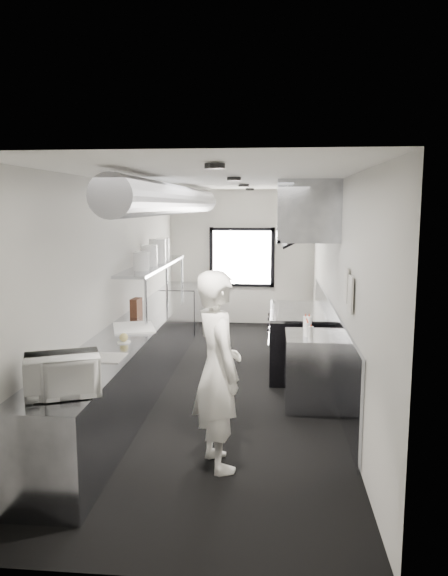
% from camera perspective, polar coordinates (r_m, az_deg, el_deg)
% --- Properties ---
extents(floor, '(3.00, 8.00, 0.01)m').
position_cam_1_polar(floor, '(7.66, 0.05, -10.10)').
color(floor, black).
rests_on(floor, ground).
extents(ceiling, '(3.00, 8.00, 0.01)m').
position_cam_1_polar(ceiling, '(7.25, 0.05, 11.33)').
color(ceiling, white).
rests_on(ceiling, wall_back).
extents(wall_back, '(3.00, 0.02, 2.80)m').
position_cam_1_polar(wall_back, '(11.29, 1.91, 3.27)').
color(wall_back, beige).
rests_on(wall_back, floor).
extents(wall_front, '(3.00, 0.02, 2.80)m').
position_cam_1_polar(wall_front, '(3.45, -6.12, -9.37)').
color(wall_front, beige).
rests_on(wall_front, floor).
extents(wall_left, '(0.02, 8.00, 2.80)m').
position_cam_1_polar(wall_left, '(7.61, -11.27, 0.47)').
color(wall_left, beige).
rests_on(wall_left, floor).
extents(wall_right, '(0.02, 8.00, 2.80)m').
position_cam_1_polar(wall_right, '(7.34, 11.79, 0.16)').
color(wall_right, beige).
rests_on(wall_right, floor).
extents(wall_cladding, '(0.03, 5.50, 1.10)m').
position_cam_1_polar(wall_cladding, '(7.80, 11.20, -5.70)').
color(wall_cladding, '#91969E').
rests_on(wall_cladding, wall_right).
extents(hvac_duct, '(0.40, 6.40, 0.40)m').
position_cam_1_polar(hvac_duct, '(7.74, -4.91, 9.28)').
color(hvac_duct, gray).
rests_on(hvac_duct, ceiling).
extents(service_window, '(1.36, 0.05, 1.25)m').
position_cam_1_polar(service_window, '(11.25, 1.90, 3.25)').
color(service_window, white).
rests_on(service_window, wall_back).
extents(exhaust_hood, '(0.81, 2.20, 0.88)m').
position_cam_1_polar(exhaust_hood, '(7.93, 8.52, 8.05)').
color(exhaust_hood, '#91969E').
rests_on(exhaust_hood, ceiling).
extents(prep_counter, '(0.70, 6.00, 0.90)m').
position_cam_1_polar(prep_counter, '(7.24, -9.50, -7.60)').
color(prep_counter, '#91969E').
rests_on(prep_counter, floor).
extents(pass_shelf, '(0.45, 3.00, 0.68)m').
position_cam_1_polar(pass_shelf, '(8.47, -7.38, 2.31)').
color(pass_shelf, '#91969E').
rests_on(pass_shelf, prep_counter).
extents(range, '(0.88, 1.60, 0.94)m').
position_cam_1_polar(range, '(8.17, 7.80, -5.53)').
color(range, black).
rests_on(range, floor).
extents(bottle_station, '(0.65, 0.80, 0.90)m').
position_cam_1_polar(bottle_station, '(6.84, 9.25, -8.57)').
color(bottle_station, '#91969E').
rests_on(bottle_station, floor).
extents(far_work_table, '(0.70, 1.20, 0.90)m').
position_cam_1_polar(far_work_table, '(10.76, -4.50, -2.13)').
color(far_work_table, '#91969E').
rests_on(far_work_table, floor).
extents(notice_sheet_a, '(0.02, 0.28, 0.38)m').
position_cam_1_polar(notice_sheet_a, '(6.13, 12.81, 0.35)').
color(notice_sheet_a, beige).
rests_on(notice_sheet_a, wall_right).
extents(notice_sheet_b, '(0.02, 0.28, 0.38)m').
position_cam_1_polar(notice_sheet_b, '(5.80, 13.23, -0.64)').
color(notice_sheet_b, beige).
rests_on(notice_sheet_b, wall_right).
extents(line_cook, '(0.70, 0.81, 1.89)m').
position_cam_1_polar(line_cook, '(5.11, -0.65, -8.66)').
color(line_cook, white).
rests_on(line_cook, floor).
extents(microwave, '(0.68, 0.61, 0.34)m').
position_cam_1_polar(microwave, '(4.76, -16.71, -8.79)').
color(microwave, silver).
rests_on(microwave, prep_counter).
extents(deli_tub_a, '(0.18, 0.18, 0.11)m').
position_cam_1_polar(deli_tub_a, '(5.11, -17.21, -8.93)').
color(deli_tub_a, beige).
rests_on(deli_tub_a, prep_counter).
extents(deli_tub_b, '(0.18, 0.18, 0.10)m').
position_cam_1_polar(deli_tub_b, '(5.21, -17.80, -8.66)').
color(deli_tub_b, beige).
rests_on(deli_tub_b, prep_counter).
extents(newspaper, '(0.31, 0.38, 0.01)m').
position_cam_1_polar(newspaper, '(5.77, -12.03, -7.22)').
color(newspaper, white).
rests_on(newspaper, prep_counter).
extents(small_plate, '(0.17, 0.17, 0.01)m').
position_cam_1_polar(small_plate, '(6.37, -10.55, -5.64)').
color(small_plate, white).
rests_on(small_plate, prep_counter).
extents(pastry, '(0.10, 0.10, 0.10)m').
position_cam_1_polar(pastry, '(6.35, -10.56, -5.15)').
color(pastry, '#D2C16E').
rests_on(pastry, small_plate).
extents(cutting_board, '(0.69, 0.80, 0.02)m').
position_cam_1_polar(cutting_board, '(7.06, -9.53, -4.15)').
color(cutting_board, white).
rests_on(cutting_board, prep_counter).
extents(knife_block, '(0.13, 0.25, 0.26)m').
position_cam_1_polar(knife_block, '(7.81, -9.27, -2.03)').
color(knife_block, brown).
rests_on(knife_block, prep_counter).
extents(plate_stack_a, '(0.28, 0.28, 0.26)m').
position_cam_1_polar(plate_stack_a, '(7.62, -8.74, 2.82)').
color(plate_stack_a, white).
rests_on(plate_stack_a, pass_shelf).
extents(plate_stack_b, '(0.32, 0.32, 0.32)m').
position_cam_1_polar(plate_stack_b, '(8.17, -7.92, 3.43)').
color(plate_stack_b, white).
rests_on(plate_stack_b, pass_shelf).
extents(plate_stack_c, '(0.34, 0.34, 0.38)m').
position_cam_1_polar(plate_stack_c, '(8.60, -7.06, 3.92)').
color(plate_stack_c, white).
rests_on(plate_stack_c, pass_shelf).
extents(plate_stack_d, '(0.30, 0.30, 0.35)m').
position_cam_1_polar(plate_stack_d, '(9.28, -6.48, 4.19)').
color(plate_stack_d, white).
rests_on(plate_stack_d, pass_shelf).
extents(squeeze_bottle_a, '(0.06, 0.06, 0.18)m').
position_cam_1_polar(squeeze_bottle_a, '(6.38, 9.17, -4.82)').
color(squeeze_bottle_a, white).
rests_on(squeeze_bottle_a, bottle_station).
extents(squeeze_bottle_b, '(0.07, 0.07, 0.17)m').
position_cam_1_polar(squeeze_bottle_b, '(6.60, 8.82, -4.38)').
color(squeeze_bottle_b, white).
rests_on(squeeze_bottle_b, bottle_station).
extents(squeeze_bottle_c, '(0.08, 0.08, 0.19)m').
position_cam_1_polar(squeeze_bottle_c, '(6.64, 8.73, -4.21)').
color(squeeze_bottle_c, white).
rests_on(squeeze_bottle_c, bottle_station).
extents(squeeze_bottle_d, '(0.09, 0.09, 0.20)m').
position_cam_1_polar(squeeze_bottle_d, '(6.86, 8.97, -3.78)').
color(squeeze_bottle_d, white).
rests_on(squeeze_bottle_d, bottle_station).
extents(squeeze_bottle_e, '(0.06, 0.06, 0.17)m').
position_cam_1_polar(squeeze_bottle_e, '(7.01, 8.60, -3.63)').
color(squeeze_bottle_e, white).
rests_on(squeeze_bottle_e, bottle_station).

